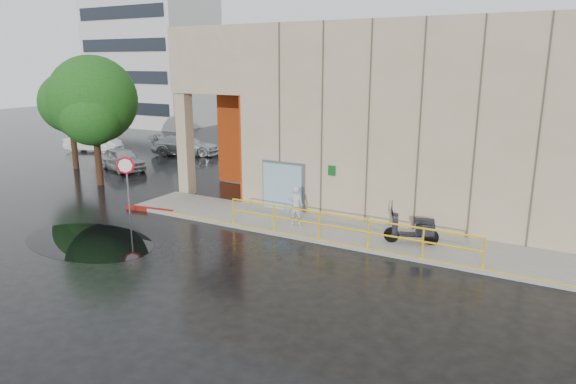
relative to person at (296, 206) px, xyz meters
The scene contains 15 objects.
ground 4.64m from the person, 113.22° to the right, with size 120.00×120.00×0.00m, color black.
sidewalk 2.40m from the person, ahead, with size 20.00×3.00×0.15m, color gray.
building 8.25m from the person, 64.09° to the left, with size 20.00×10.17×8.00m.
guardrail 2.68m from the person, 22.51° to the right, with size 9.56×0.06×1.03m.
distant_building 38.69m from the person, 141.37° to the left, with size 12.00×8.08×15.00m.
person is the anchor object (origin of this frame).
scooter 4.62m from the person, ahead, with size 1.96×1.16×1.48m.
stop_sign 7.56m from the person, 166.31° to the right, with size 0.61×0.51×2.53m.
red_curb 6.93m from the person, behind, with size 2.40×0.18×0.18m, color maroon.
puddle 7.88m from the person, 139.55° to the right, with size 5.74×3.53×0.01m, color black.
car_a 15.54m from the person, 161.75° to the left, with size 1.61×3.99×1.36m, color #AEAFB6.
car_b 23.42m from the person, 158.27° to the left, with size 1.42×4.08×1.35m, color white.
car_c 18.31m from the person, 143.87° to the left, with size 1.96×4.83×1.40m, color #A9ADB1.
tree_near 13.16m from the person, behind, with size 4.54×4.54×6.80m.
tree_far 18.08m from the person, 168.05° to the left, with size 3.66×3.62×5.86m.
Camera 1 is at (11.03, -12.90, 6.42)m, focal length 32.00 mm.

